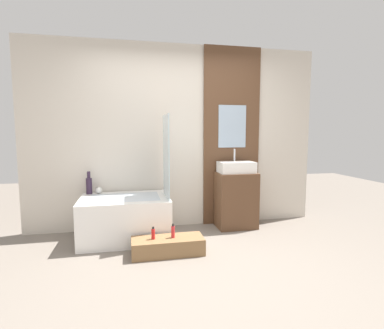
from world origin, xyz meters
TOP-DOWN VIEW (x-y plane):
  - ground_plane at (0.00, 0.00)m, footprint 12.00×12.00m
  - wall_tiled_back at (0.00, 1.58)m, footprint 4.20×0.06m
  - wall_wood_accent at (0.82, 1.53)m, footprint 0.85×0.04m
  - bathtub at (-0.74, 1.14)m, footprint 1.11×0.79m
  - glass_shower_screen at (-0.22, 1.05)m, footprint 0.01×0.57m
  - wooden_step_bench at (-0.27, 0.54)m, footprint 0.81×0.32m
  - vanity_cabinet at (0.82, 1.31)m, footprint 0.56×0.40m
  - sink at (0.82, 1.31)m, footprint 0.50×0.31m
  - vase_tall_dark at (-1.21, 1.44)m, footprint 0.08×0.08m
  - vase_round_light at (-1.08, 1.43)m, footprint 0.09×0.09m
  - bottle_soap_primary at (-0.43, 0.54)m, footprint 0.04×0.04m
  - bottle_soap_secondary at (-0.21, 0.54)m, footprint 0.04×0.04m

SIDE VIEW (x-z plane):
  - ground_plane at x=0.00m, z-range 0.00..0.00m
  - wooden_step_bench at x=-0.27m, z-range 0.00..0.19m
  - bottle_soap_primary at x=-0.43m, z-range 0.18..0.32m
  - bottle_soap_secondary at x=-0.21m, z-range 0.18..0.34m
  - bathtub at x=-0.74m, z-range 0.00..0.55m
  - vanity_cabinet at x=0.82m, z-range 0.00..0.80m
  - vase_round_light at x=-1.08m, z-range 0.55..0.64m
  - vase_tall_dark at x=-1.21m, z-range 0.52..0.82m
  - sink at x=0.82m, z-range 0.71..1.04m
  - glass_shower_screen at x=-0.22m, z-range 0.55..1.59m
  - wall_tiled_back at x=0.00m, z-range 0.00..2.60m
  - wall_wood_accent at x=0.82m, z-range 0.01..2.61m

